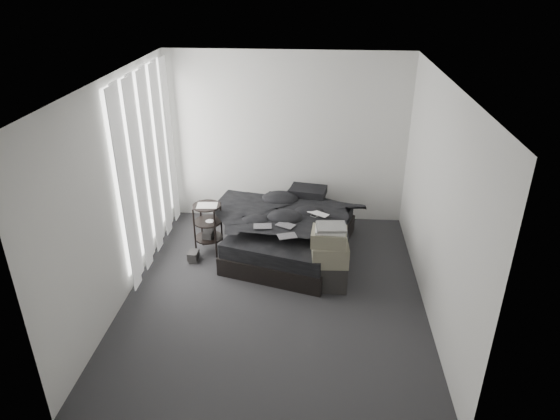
# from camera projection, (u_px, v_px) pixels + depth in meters

# --- Properties ---
(floor) EXTENTS (3.60, 4.20, 0.01)m
(floor) POSITION_uv_depth(u_px,v_px,m) (275.00, 293.00, 6.18)
(floor) COLOR #2A2A2C
(floor) RESTS_ON ground
(ceiling) EXTENTS (3.60, 4.20, 0.01)m
(ceiling) POSITION_uv_depth(u_px,v_px,m) (274.00, 81.00, 5.04)
(ceiling) COLOR white
(ceiling) RESTS_ON ground
(wall_back) EXTENTS (3.60, 0.01, 2.60)m
(wall_back) POSITION_uv_depth(u_px,v_px,m) (287.00, 139.00, 7.49)
(wall_back) COLOR silver
(wall_back) RESTS_ON ground
(wall_front) EXTENTS (3.60, 0.01, 2.60)m
(wall_front) POSITION_uv_depth(u_px,v_px,m) (249.00, 314.00, 3.73)
(wall_front) COLOR silver
(wall_front) RESTS_ON ground
(wall_left) EXTENTS (0.01, 4.20, 2.60)m
(wall_left) POSITION_uv_depth(u_px,v_px,m) (119.00, 192.00, 5.74)
(wall_left) COLOR silver
(wall_left) RESTS_ON ground
(wall_right) EXTENTS (0.01, 4.20, 2.60)m
(wall_right) POSITION_uv_depth(u_px,v_px,m) (437.00, 203.00, 5.48)
(wall_right) COLOR silver
(wall_right) RESTS_ON ground
(window_left) EXTENTS (0.02, 2.00, 2.30)m
(window_left) POSITION_uv_depth(u_px,v_px,m) (145.00, 161.00, 6.52)
(window_left) COLOR white
(window_left) RESTS_ON wall_left
(curtain_left) EXTENTS (0.06, 2.12, 2.48)m
(curtain_left) POSITION_uv_depth(u_px,v_px,m) (149.00, 166.00, 6.55)
(curtain_left) COLOR white
(curtain_left) RESTS_ON wall_left
(bed) EXTENTS (1.85, 2.17, 0.25)m
(bed) POSITION_uv_depth(u_px,v_px,m) (291.00, 243.00, 7.03)
(bed) COLOR black
(bed) RESTS_ON floor
(mattress) EXTENTS (1.79, 2.10, 0.20)m
(mattress) POSITION_uv_depth(u_px,v_px,m) (291.00, 229.00, 6.93)
(mattress) COLOR black
(mattress) RESTS_ON bed
(duvet) EXTENTS (1.75, 1.90, 0.22)m
(duvet) POSITION_uv_depth(u_px,v_px,m) (290.00, 217.00, 6.80)
(duvet) COLOR black
(duvet) RESTS_ON mattress
(pillow_lower) EXTENTS (0.64, 0.52, 0.13)m
(pillow_lower) POSITION_uv_depth(u_px,v_px,m) (304.00, 198.00, 7.48)
(pillow_lower) COLOR black
(pillow_lower) RESTS_ON mattress
(pillow_upper) EXTENTS (0.58, 0.44, 0.12)m
(pillow_upper) POSITION_uv_depth(u_px,v_px,m) (308.00, 191.00, 7.39)
(pillow_upper) COLOR black
(pillow_upper) RESTS_ON pillow_lower
(laptop) EXTENTS (0.35, 0.32, 0.02)m
(laptop) POSITION_uv_depth(u_px,v_px,m) (316.00, 211.00, 6.72)
(laptop) COLOR silver
(laptop) RESTS_ON duvet
(comic_a) EXTENTS (0.25, 0.18, 0.01)m
(comic_a) POSITION_uv_depth(u_px,v_px,m) (262.00, 222.00, 6.44)
(comic_a) COLOR black
(comic_a) RESTS_ON duvet
(comic_b) EXTENTS (0.28, 0.24, 0.01)m
(comic_b) POSITION_uv_depth(u_px,v_px,m) (286.00, 220.00, 6.47)
(comic_b) COLOR black
(comic_b) RESTS_ON duvet
(comic_c) EXTENTS (0.27, 0.22, 0.01)m
(comic_c) POSITION_uv_depth(u_px,v_px,m) (287.00, 231.00, 6.20)
(comic_c) COLOR black
(comic_c) RESTS_ON duvet
(side_stand) EXTENTS (0.42, 0.42, 0.71)m
(side_stand) POSITION_uv_depth(u_px,v_px,m) (208.00, 229.00, 6.93)
(side_stand) COLOR black
(side_stand) RESTS_ON floor
(papers) EXTENTS (0.29, 0.23, 0.01)m
(papers) POSITION_uv_depth(u_px,v_px,m) (207.00, 206.00, 6.76)
(papers) COLOR white
(papers) RESTS_ON side_stand
(floor_books) EXTENTS (0.14, 0.19, 0.13)m
(floor_books) POSITION_uv_depth(u_px,v_px,m) (194.00, 256.00, 6.83)
(floor_books) COLOR black
(floor_books) RESTS_ON floor
(box_lower) EXTENTS (0.48, 0.38, 0.35)m
(box_lower) POSITION_uv_depth(u_px,v_px,m) (328.00, 274.00, 6.24)
(box_lower) COLOR black
(box_lower) RESTS_ON floor
(box_mid) EXTENTS (0.46, 0.37, 0.27)m
(box_mid) POSITION_uv_depth(u_px,v_px,m) (330.00, 254.00, 6.09)
(box_mid) COLOR #6C6855
(box_mid) RESTS_ON box_lower
(box_upper) EXTENTS (0.44, 0.37, 0.18)m
(box_upper) POSITION_uv_depth(u_px,v_px,m) (329.00, 237.00, 6.00)
(box_upper) COLOR #6C6855
(box_upper) RESTS_ON box_mid
(art_book_white) EXTENTS (0.36, 0.29, 0.04)m
(art_book_white) POSITION_uv_depth(u_px,v_px,m) (330.00, 229.00, 5.95)
(art_book_white) COLOR silver
(art_book_white) RESTS_ON box_upper
(art_book_snake) EXTENTS (0.37, 0.31, 0.03)m
(art_book_snake) POSITION_uv_depth(u_px,v_px,m) (331.00, 227.00, 5.93)
(art_book_snake) COLOR silver
(art_book_snake) RESTS_ON art_book_white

